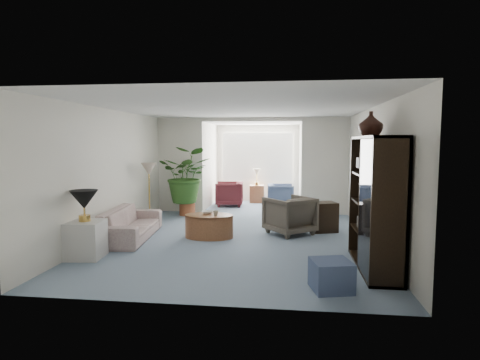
# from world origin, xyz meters

# --- Properties ---
(floor) EXTENTS (6.00, 6.00, 0.00)m
(floor) POSITION_xyz_m (0.00, 0.00, 0.00)
(floor) COLOR #7A8FA1
(floor) RESTS_ON ground
(sunroom_floor) EXTENTS (2.60, 2.60, 0.00)m
(sunroom_floor) POSITION_xyz_m (0.00, 4.10, 0.00)
(sunroom_floor) COLOR #7A8FA1
(sunroom_floor) RESTS_ON ground
(back_pier_left) EXTENTS (1.20, 0.12, 2.50)m
(back_pier_left) POSITION_xyz_m (-1.90, 3.00, 1.25)
(back_pier_left) COLOR white
(back_pier_left) RESTS_ON ground
(back_pier_right) EXTENTS (1.20, 0.12, 2.50)m
(back_pier_right) POSITION_xyz_m (1.90, 3.00, 1.25)
(back_pier_right) COLOR white
(back_pier_right) RESTS_ON ground
(back_header) EXTENTS (2.60, 0.12, 0.10)m
(back_header) POSITION_xyz_m (0.00, 3.00, 2.45)
(back_header) COLOR white
(back_header) RESTS_ON back_pier_left
(window_pane) EXTENTS (2.20, 0.02, 1.50)m
(window_pane) POSITION_xyz_m (0.00, 5.18, 1.40)
(window_pane) COLOR white
(window_blinds) EXTENTS (2.20, 0.02, 1.50)m
(window_blinds) POSITION_xyz_m (0.00, 5.15, 1.40)
(window_blinds) COLOR white
(framed_picture) EXTENTS (0.04, 0.50, 0.40)m
(framed_picture) POSITION_xyz_m (2.46, -0.10, 1.70)
(framed_picture) COLOR #BEB198
(sofa) EXTENTS (0.96, 2.05, 0.58)m
(sofa) POSITION_xyz_m (-2.06, -0.03, 0.29)
(sofa) COLOR beige
(sofa) RESTS_ON ground
(end_table) EXTENTS (0.59, 0.59, 0.60)m
(end_table) POSITION_xyz_m (-2.26, -1.38, 0.30)
(end_table) COLOR silver
(end_table) RESTS_ON ground
(table_lamp) EXTENTS (0.44, 0.44, 0.30)m
(table_lamp) POSITION_xyz_m (-2.26, -1.38, 0.95)
(table_lamp) COLOR black
(table_lamp) RESTS_ON end_table
(floor_lamp) EXTENTS (0.36, 0.36, 0.28)m
(floor_lamp) POSITION_xyz_m (-2.21, 1.44, 1.25)
(floor_lamp) COLOR beige
(floor_lamp) RESTS_ON ground
(coffee_table) EXTENTS (1.09, 1.09, 0.45)m
(coffee_table) POSITION_xyz_m (-0.56, 0.21, 0.23)
(coffee_table) COLOR #975937
(coffee_table) RESTS_ON ground
(coffee_bowl) EXTENTS (0.26, 0.26, 0.05)m
(coffee_bowl) POSITION_xyz_m (-0.61, 0.31, 0.48)
(coffee_bowl) COLOR silver
(coffee_bowl) RESTS_ON coffee_table
(coffee_cup) EXTENTS (0.13, 0.13, 0.10)m
(coffee_cup) POSITION_xyz_m (-0.41, 0.11, 0.50)
(coffee_cup) COLOR #BBB9A4
(coffee_cup) RESTS_ON coffee_table
(wingback_chair) EXTENTS (1.17, 1.17, 0.77)m
(wingback_chair) POSITION_xyz_m (1.00, 0.71, 0.38)
(wingback_chair) COLOR #585145
(wingback_chair) RESTS_ON ground
(side_table_dark) EXTENTS (0.62, 0.55, 0.62)m
(side_table_dark) POSITION_xyz_m (1.70, 1.01, 0.31)
(side_table_dark) COLOR black
(side_table_dark) RESTS_ON ground
(entertainment_cabinet) EXTENTS (0.47, 1.75, 1.95)m
(entertainment_cabinet) POSITION_xyz_m (2.23, -1.37, 0.97)
(entertainment_cabinet) COLOR black
(entertainment_cabinet) RESTS_ON ground
(cabinet_urn) EXTENTS (0.37, 0.37, 0.39)m
(cabinet_urn) POSITION_xyz_m (2.23, -0.87, 2.14)
(cabinet_urn) COLOR black
(cabinet_urn) RESTS_ON entertainment_cabinet
(ottoman) EXTENTS (0.56, 0.56, 0.38)m
(ottoman) POSITION_xyz_m (1.51, -2.33, 0.19)
(ottoman) COLOR #495C7E
(ottoman) RESTS_ON ground
(plant_pot) EXTENTS (0.40, 0.40, 0.32)m
(plant_pot) POSITION_xyz_m (-1.59, 2.50, 0.16)
(plant_pot) COLOR #A55230
(plant_pot) RESTS_ON ground
(house_plant) EXTENTS (1.28, 1.11, 1.42)m
(house_plant) POSITION_xyz_m (-1.59, 2.50, 1.03)
(house_plant) COLOR #2E5B1F
(house_plant) RESTS_ON plant_pot
(sunroom_chair_blue) EXTENTS (0.78, 0.76, 0.66)m
(sunroom_chair_blue) POSITION_xyz_m (0.75, 4.09, 0.33)
(sunroom_chair_blue) COLOR #495C7E
(sunroom_chair_blue) RESTS_ON ground
(sunroom_chair_maroon) EXTENTS (0.84, 0.82, 0.71)m
(sunroom_chair_maroon) POSITION_xyz_m (-0.75, 4.09, 0.36)
(sunroom_chair_maroon) COLOR #541C23
(sunroom_chair_maroon) RESTS_ON ground
(sunroom_table) EXTENTS (0.46, 0.37, 0.54)m
(sunroom_table) POSITION_xyz_m (0.00, 4.84, 0.27)
(sunroom_table) COLOR #975937
(sunroom_table) RESTS_ON ground
(shelf_clutter) EXTENTS (0.30, 0.98, 1.06)m
(shelf_clutter) POSITION_xyz_m (2.18, -1.34, 1.20)
(shelf_clutter) COLOR #585653
(shelf_clutter) RESTS_ON entertainment_cabinet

